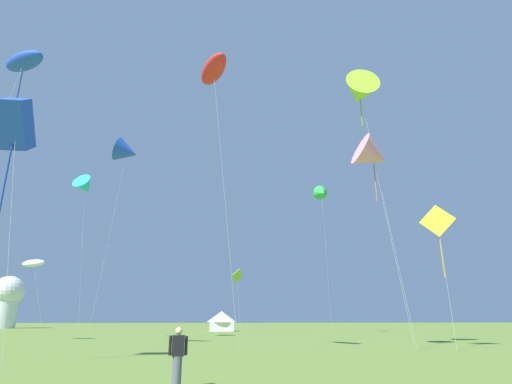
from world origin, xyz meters
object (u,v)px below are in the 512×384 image
object	(u,v)px
kite_cyan_delta	(85,186)
kite_lime_delta	(360,92)
kite_white_parafoil	(33,263)
kite_green_delta	(322,193)
kite_lime_diamond	(237,276)
kite_blue_parafoil	(24,62)
observatory_dome	(7,299)
kite_pink_delta	(373,155)
kite_blue_delta	(127,152)
kite_blue_box	(16,124)
kite_red_parafoil	(213,70)
festival_tent_center	(222,320)
kite_yellow_diamond	(438,224)
person_spectator	(178,358)

from	to	relation	value
kite_cyan_delta	kite_lime_delta	bearing A→B (deg)	-29.99
kite_white_parafoil	kite_green_delta	bearing A→B (deg)	23.17
kite_cyan_delta	kite_lime_diamond	bearing A→B (deg)	42.96
kite_green_delta	kite_lime_diamond	bearing A→B (deg)	162.62
kite_blue_parafoil	kite_lime_delta	xyz separation A→B (m)	(26.95, 0.46, -0.51)
kite_green_delta	kite_lime_diamond	world-z (taller)	kite_green_delta
observatory_dome	kite_lime_delta	bearing A→B (deg)	-50.44
kite_pink_delta	observatory_dome	bearing A→B (deg)	129.14
kite_blue_parafoil	observatory_dome	size ratio (longest dim) A/B	2.01
kite_blue_delta	kite_blue_box	bearing A→B (deg)	-91.89
kite_blue_parafoil	kite_cyan_delta	bearing A→B (deg)	86.56
kite_lime_delta	kite_pink_delta	bearing A→B (deg)	-82.49
kite_pink_delta	kite_lime_delta	world-z (taller)	kite_lime_delta
kite_pink_delta	kite_cyan_delta	bearing A→B (deg)	148.26
kite_cyan_delta	kite_blue_delta	bearing A→B (deg)	-24.52
kite_cyan_delta	kite_white_parafoil	xyz separation A→B (m)	(-3.48, -1.55, -8.61)
kite_red_parafoil	festival_tent_center	xyz separation A→B (m)	(2.60, 44.98, -17.09)
kite_red_parafoil	observatory_dome	size ratio (longest dim) A/B	1.80
kite_blue_box	kite_yellow_diamond	bearing A→B (deg)	17.45
kite_red_parafoil	kite_lime_delta	world-z (taller)	kite_lime_delta
kite_yellow_diamond	kite_pink_delta	bearing A→B (deg)	-177.50
kite_cyan_delta	observatory_dome	size ratio (longest dim) A/B	1.59
kite_blue_parafoil	kite_pink_delta	size ratio (longest dim) A/B	1.37
kite_cyan_delta	kite_pink_delta	distance (m)	30.83
kite_white_parafoil	person_spectator	size ratio (longest dim) A/B	4.45
kite_pink_delta	observatory_dome	size ratio (longest dim) A/B	1.47
festival_tent_center	observatory_dome	bearing A→B (deg)	150.37
observatory_dome	kite_pink_delta	bearing A→B (deg)	-50.86
kite_blue_parafoil	observatory_dome	bearing A→B (deg)	112.62
person_spectator	observatory_dome	xyz separation A→B (m)	(-41.63, 82.43, 5.16)
observatory_dome	person_spectator	bearing A→B (deg)	-63.20
kite_yellow_diamond	person_spectator	distance (m)	24.87
kite_green_delta	kite_white_parafoil	distance (m)	39.03
kite_blue_delta	kite_yellow_diamond	world-z (taller)	kite_blue_delta
kite_blue_delta	festival_tent_center	size ratio (longest dim) A/B	4.33
kite_blue_parafoil	kite_pink_delta	xyz separation A→B (m)	(27.11, -0.72, -6.80)
kite_pink_delta	kite_red_parafoil	bearing A→B (deg)	-166.28
kite_white_parafoil	kite_yellow_diamond	distance (m)	37.33
kite_lime_diamond	kite_yellow_diamond	distance (m)	35.24
observatory_dome	kite_white_parafoil	bearing A→B (deg)	-64.44
kite_lime_diamond	observatory_dome	distance (m)	58.15
kite_blue_delta	observatory_dome	xyz separation A→B (m)	(-33.28, 53.35, -13.23)
kite_blue_parafoil	kite_red_parafoil	xyz separation A→B (m)	(14.54, -3.78, -2.12)
kite_blue_box	person_spectator	xyz separation A→B (m)	(9.09, -6.64, -10.53)
kite_blue_delta	person_spectator	xyz separation A→B (m)	(8.35, -29.08, -18.40)
kite_blue_box	festival_tent_center	distance (m)	52.63
kite_cyan_delta	kite_red_parafoil	size ratio (longest dim) A/B	0.88
kite_blue_delta	kite_green_delta	bearing A→B (deg)	30.16
kite_lime_diamond	kite_pink_delta	world-z (taller)	kite_pink_delta
kite_cyan_delta	kite_blue_parafoil	distance (m)	16.32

